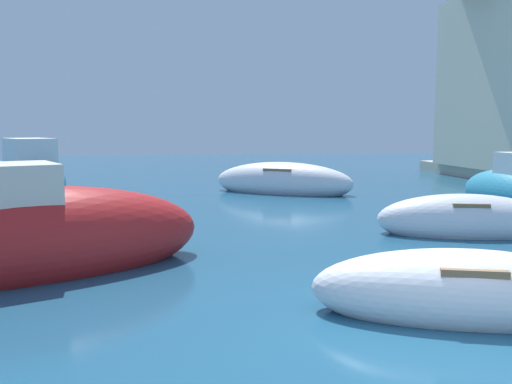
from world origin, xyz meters
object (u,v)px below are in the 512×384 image
at_px(moored_boat_1, 283,182).
at_px(moored_boat_2, 465,293).
at_px(moored_boat_4, 21,239).
at_px(moored_boat_5, 27,177).
at_px(moored_boat_3, 465,220).

xyz_separation_m(moored_boat_1, moored_boat_2, (-0.23, -12.46, -0.09)).
distance_m(moored_boat_2, moored_boat_4, 6.36).
xyz_separation_m(moored_boat_1, moored_boat_4, (-5.95, -9.68, 0.17)).
bearing_deg(moored_boat_1, moored_boat_4, 89.73).
distance_m(moored_boat_1, moored_boat_5, 8.68).
xyz_separation_m(moored_boat_1, moored_boat_3, (2.35, -7.81, -0.07)).
distance_m(moored_boat_1, moored_boat_4, 11.36).
bearing_deg(moored_boat_1, moored_boat_2, 120.23).
height_order(moored_boat_2, moored_boat_3, moored_boat_3).
distance_m(moored_boat_3, moored_boat_4, 8.51).
xyz_separation_m(moored_boat_2, moored_boat_4, (-5.72, 2.78, 0.25)).
bearing_deg(moored_boat_2, moored_boat_1, 106.20).
bearing_deg(moored_boat_4, moored_boat_1, 33.87).
height_order(moored_boat_1, moored_boat_2, moored_boat_1).
height_order(moored_boat_2, moored_boat_4, moored_boat_4).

